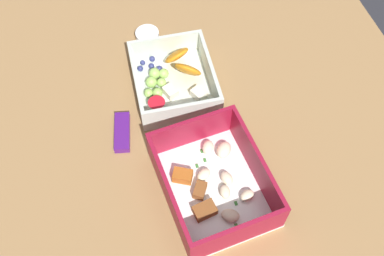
{
  "coord_description": "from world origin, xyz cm",
  "views": [
    {
      "loc": [
        -36.85,
        10.64,
        63.22
      ],
      "look_at": [
        -0.63,
        0.55,
        4.0
      ],
      "focal_mm": 41.73,
      "sensor_mm": 36.0,
      "label": 1
    }
  ],
  "objects_px": {
    "pasta_container": "(213,183)",
    "fruit_bowl": "(173,80)",
    "candy_bar": "(122,132)",
    "paper_cup_liner": "(147,36)"
  },
  "relations": [
    {
      "from": "pasta_container",
      "to": "fruit_bowl",
      "type": "relative_size",
      "value": 1.2
    },
    {
      "from": "pasta_container",
      "to": "candy_bar",
      "type": "distance_m",
      "value": 0.17
    },
    {
      "from": "pasta_container",
      "to": "paper_cup_liner",
      "type": "distance_m",
      "value": 0.33
    },
    {
      "from": "fruit_bowl",
      "to": "candy_bar",
      "type": "bearing_deg",
      "value": 125.34
    },
    {
      "from": "fruit_bowl",
      "to": "candy_bar",
      "type": "height_order",
      "value": "fruit_bowl"
    },
    {
      "from": "pasta_container",
      "to": "candy_bar",
      "type": "relative_size",
      "value": 2.77
    },
    {
      "from": "pasta_container",
      "to": "paper_cup_liner",
      "type": "height_order",
      "value": "pasta_container"
    },
    {
      "from": "fruit_bowl",
      "to": "paper_cup_liner",
      "type": "height_order",
      "value": "fruit_bowl"
    },
    {
      "from": "fruit_bowl",
      "to": "pasta_container",
      "type": "bearing_deg",
      "value": -177.55
    },
    {
      "from": "pasta_container",
      "to": "fruit_bowl",
      "type": "xyz_separation_m",
      "value": [
        0.2,
        0.01,
        -0.0
      ]
    }
  ]
}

